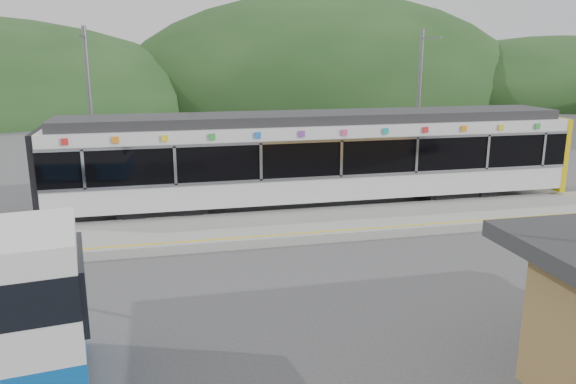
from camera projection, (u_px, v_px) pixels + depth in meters
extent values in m
plane|color=#4C4C4F|center=(320.00, 264.00, 16.42)|extent=(120.00, 120.00, 0.00)
ellipsoid|color=#1E3D19|center=(324.00, 101.00, 70.94)|extent=(52.00, 39.00, 26.00)
ellipsoid|color=#1E3D19|center=(555.00, 100.00, 71.53)|extent=(44.00, 33.00, 16.00)
cube|color=#9E9E99|center=(294.00, 226.00, 19.51)|extent=(26.00, 3.20, 0.30)
cube|color=yellow|center=(303.00, 233.00, 18.24)|extent=(26.00, 0.10, 0.01)
cube|color=black|center=(163.00, 209.00, 21.07)|extent=(3.20, 2.20, 0.56)
cube|color=black|center=(453.00, 192.00, 23.66)|extent=(3.20, 2.20, 0.56)
cube|color=silver|center=(317.00, 182.00, 22.18)|extent=(20.00, 2.90, 0.92)
cube|color=black|center=(317.00, 152.00, 21.89)|extent=(20.00, 2.96, 1.45)
cube|color=silver|center=(328.00, 177.00, 20.64)|extent=(20.00, 0.05, 0.10)
cube|color=silver|center=(329.00, 141.00, 20.31)|extent=(20.00, 0.05, 0.10)
cube|color=silver|center=(317.00, 128.00, 21.66)|extent=(20.00, 2.90, 0.45)
cube|color=#2D2D30|center=(318.00, 117.00, 21.56)|extent=(19.40, 2.50, 0.36)
cube|color=yellow|center=(543.00, 150.00, 24.16)|extent=(0.24, 2.92, 3.00)
cube|color=black|center=(42.00, 172.00, 19.79)|extent=(0.20, 2.92, 3.00)
cube|color=silver|center=(83.00, 170.00, 18.64)|extent=(0.10, 0.05, 1.35)
cube|color=silver|center=(175.00, 166.00, 19.29)|extent=(0.10, 0.05, 1.35)
cube|color=silver|center=(261.00, 162.00, 19.94)|extent=(0.10, 0.05, 1.35)
cube|color=silver|center=(341.00, 159.00, 20.58)|extent=(0.10, 0.05, 1.35)
cube|color=silver|center=(417.00, 155.00, 21.23)|extent=(0.10, 0.05, 1.35)
cube|color=silver|center=(488.00, 152.00, 21.88)|extent=(0.10, 0.05, 1.35)
cube|color=silver|center=(544.00, 150.00, 22.42)|extent=(0.10, 0.05, 1.35)
cube|color=red|center=(65.00, 142.00, 18.31)|extent=(0.22, 0.04, 0.22)
cube|color=orange|center=(116.00, 140.00, 18.65)|extent=(0.22, 0.04, 0.22)
cube|color=yellow|center=(165.00, 138.00, 19.00)|extent=(0.22, 0.04, 0.22)
cube|color=green|center=(212.00, 137.00, 19.34)|extent=(0.22, 0.04, 0.22)
cube|color=blue|center=(258.00, 135.00, 19.69)|extent=(0.22, 0.04, 0.22)
cube|color=purple|center=(302.00, 134.00, 20.04)|extent=(0.22, 0.04, 0.22)
cube|color=#E54C8C|center=(345.00, 133.00, 20.38)|extent=(0.22, 0.04, 0.22)
cube|color=#19A5A5|center=(386.00, 131.00, 20.73)|extent=(0.22, 0.04, 0.22)
cube|color=red|center=(426.00, 130.00, 21.07)|extent=(0.22, 0.04, 0.22)
cube|color=orange|center=(464.00, 129.00, 21.42)|extent=(0.22, 0.04, 0.22)
cube|color=yellow|center=(501.00, 127.00, 21.77)|extent=(0.22, 0.04, 0.22)
cube|color=green|center=(538.00, 126.00, 22.11)|extent=(0.22, 0.04, 0.22)
cylinder|color=slate|center=(91.00, 118.00, 22.19)|extent=(0.18, 0.18, 7.00)
cube|color=slate|center=(82.00, 36.00, 20.68)|extent=(0.08, 1.80, 0.08)
cylinder|color=slate|center=(418.00, 110.00, 25.22)|extent=(0.18, 0.18, 7.00)
cube|color=slate|center=(431.00, 38.00, 23.71)|extent=(0.08, 1.80, 0.08)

